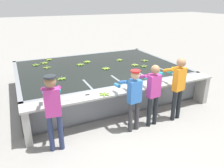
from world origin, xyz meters
name	(u,v)px	position (x,y,z in m)	size (l,w,h in m)	color
ground_plane	(133,122)	(0.00, 0.00, 0.00)	(80.00, 80.00, 0.00)	gray
wash_tank	(99,79)	(0.00, 2.39, 0.44)	(5.38, 3.90, 0.89)	gray
work_ledge	(129,97)	(0.00, 0.23, 0.65)	(5.38, 0.45, 0.89)	#9E9E99
worker_0	(53,106)	(-2.04, -0.26, 1.03)	(0.47, 0.74, 1.70)	navy
worker_1	(134,95)	(-0.18, -0.29, 0.94)	(0.46, 0.73, 1.56)	#38383D
worker_2	(153,90)	(0.37, -0.27, 0.96)	(0.45, 0.73, 1.61)	#1E2328
worker_3	(178,83)	(1.13, -0.29, 1.03)	(0.48, 0.74, 1.70)	#1E2328
banana_bunch_floating_0	(62,79)	(-1.45, 1.66, 0.90)	(0.28, 0.28, 0.08)	#75A333
banana_bunch_floating_1	(135,65)	(1.20, 2.01, 0.90)	(0.28, 0.27, 0.08)	#9EC642
banana_bunch_floating_2	(80,65)	(-0.53, 2.85, 0.90)	(0.28, 0.28, 0.08)	#7FAD33
banana_bunch_floating_3	(144,66)	(1.40, 1.73, 0.90)	(0.28, 0.27, 0.08)	#75A333
banana_bunch_floating_4	(144,61)	(1.82, 2.36, 0.90)	(0.23, 0.23, 0.08)	#9EC642
banana_bunch_floating_5	(44,63)	(-1.66, 3.58, 0.90)	(0.28, 0.27, 0.08)	#93BC3D
banana_bunch_floating_6	(106,68)	(0.11, 2.05, 0.90)	(0.28, 0.28, 0.08)	#93BC3D
banana_bunch_floating_7	(47,67)	(-1.66, 2.98, 0.90)	(0.28, 0.28, 0.08)	#93BC3D
banana_bunch_floating_8	(36,65)	(-1.96, 3.45, 0.90)	(0.27, 0.27, 0.08)	#75A333
banana_bunch_floating_9	(87,62)	(-0.19, 3.10, 0.90)	(0.28, 0.28, 0.08)	#93BC3D
banana_bunch_floating_10	(119,60)	(1.00, 2.82, 0.90)	(0.27, 0.28, 0.08)	#9EC642
banana_bunch_floating_11	(49,60)	(-1.42, 4.00, 0.90)	(0.27, 0.28, 0.08)	#93BC3D
banana_bunch_ledge_0	(104,94)	(-0.76, 0.12, 0.90)	(0.28, 0.27, 0.08)	#75A333
knife_0	(90,94)	(-1.06, 0.27, 0.89)	(0.35, 0.06, 0.02)	silver
knife_1	(61,100)	(-1.78, 0.24, 0.89)	(0.33, 0.17, 0.02)	silver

